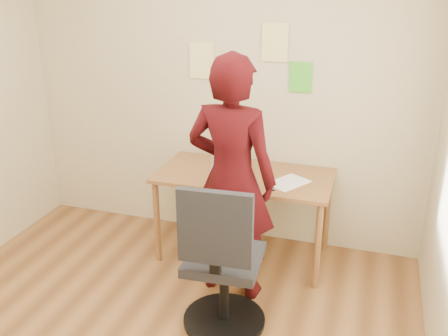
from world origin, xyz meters
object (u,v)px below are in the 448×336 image
(office_chair, at_px, (222,269))
(person, at_px, (231,180))
(desk, at_px, (244,184))
(phone, at_px, (270,187))
(laptop, at_px, (229,164))

(office_chair, relative_size, person, 0.61)
(desk, height_order, phone, phone)
(desk, distance_m, phone, 0.34)
(person, bearing_deg, phone, -123.08)
(desk, bearing_deg, laptop, 161.93)
(desk, height_order, laptop, laptop)
(laptop, distance_m, office_chair, 1.09)
(office_chair, bearing_deg, phone, 75.76)
(desk, relative_size, laptop, 4.08)
(desk, xyz_separation_m, phone, (0.26, -0.21, 0.09))
(person, bearing_deg, laptop, -66.18)
(office_chair, xyz_separation_m, person, (-0.08, 0.47, 0.43))
(desk, relative_size, person, 0.78)
(phone, xyz_separation_m, office_chair, (-0.14, -0.75, -0.28))
(desk, distance_m, office_chair, 0.99)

